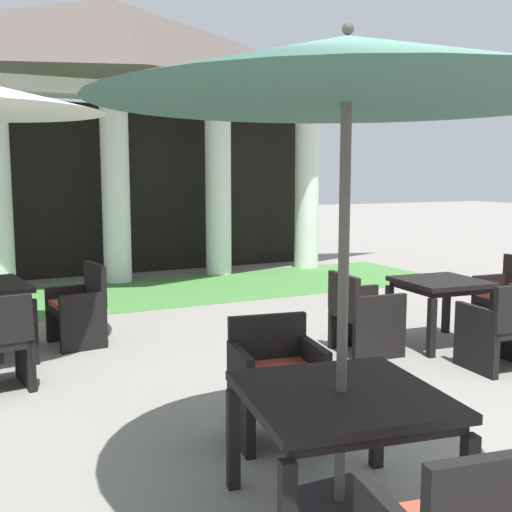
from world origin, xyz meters
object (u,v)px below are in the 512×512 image
patio_table_near_foreground (441,289)px  patio_chair_mid_right_north (276,381)px  patio_chair_near_foreground_south (503,329)px  patio_chair_mid_left_east (79,308)px  patio_chair_near_foreground_east (510,300)px  patio_chair_near_foreground_west (363,315)px  patio_umbrella_mid_right (347,75)px  patio_table_mid_right (341,407)px

patio_table_near_foreground → patio_chair_mid_right_north: patio_chair_mid_right_north is taller
patio_chair_near_foreground_south → patio_chair_mid_left_east: bearing=147.4°
patio_table_near_foreground → patio_chair_near_foreground_east: size_ratio=1.02×
patio_chair_near_foreground_east → patio_chair_near_foreground_west: (-1.88, 0.18, -0.02)m
patio_chair_mid_right_north → patio_chair_mid_left_east: bearing=-66.8°
patio_chair_mid_left_east → patio_umbrella_mid_right: 4.58m
patio_umbrella_mid_right → patio_chair_mid_right_north: bearing=80.6°
patio_chair_near_foreground_east → patio_umbrella_mid_right: 4.86m
patio_table_near_foreground → patio_chair_near_foreground_south: bearing=-95.6°
patio_chair_near_foreground_west → patio_table_mid_right: bearing=-32.6°
patio_chair_near_foreground_south → patio_chair_mid_right_north: patio_chair_near_foreground_south is taller
patio_chair_near_foreground_west → patio_table_near_foreground: bearing=90.0°
patio_chair_mid_right_north → patio_umbrella_mid_right: bearing=90.0°
patio_table_near_foreground → patio_chair_mid_right_north: 3.05m
patio_table_near_foreground → patio_chair_mid_right_north: bearing=-153.5°
patio_chair_mid_left_east → patio_table_mid_right: 4.16m
patio_umbrella_mid_right → patio_chair_mid_right_north: 2.17m
patio_chair_mid_left_east → patio_table_mid_right: patio_chair_mid_left_east is taller
patio_chair_near_foreground_east → patio_table_mid_right: bearing=126.6°
patio_chair_mid_left_east → patio_umbrella_mid_right: bearing=-178.4°
patio_chair_mid_right_north → patio_chair_near_foreground_south: bearing=-161.6°
patio_chair_near_foreground_west → patio_chair_near_foreground_south: bearing=44.9°
patio_chair_near_foreground_east → patio_chair_mid_left_east: 4.78m
patio_umbrella_mid_right → patio_chair_mid_right_north: size_ratio=3.06×
patio_table_mid_right → patio_chair_near_foreground_east: bearing=31.0°
patio_chair_near_foreground_west → patio_chair_mid_right_north: size_ratio=1.00×
patio_chair_near_foreground_south → patio_umbrella_mid_right: patio_umbrella_mid_right is taller
patio_chair_mid_left_east → patio_umbrella_mid_right: (0.58, -4.12, 1.91)m
patio_table_near_foreground → patio_table_mid_right: bearing=-140.4°
patio_table_near_foreground → patio_table_mid_right: 3.76m
patio_chair_near_foreground_west → patio_chair_mid_right_north: 2.30m
patio_chair_near_foreground_west → patio_chair_near_foreground_south: patio_chair_near_foreground_south is taller
patio_table_near_foreground → patio_table_mid_right: size_ratio=0.80×
patio_table_near_foreground → patio_chair_mid_right_north: size_ratio=1.10×
patio_table_mid_right → patio_umbrella_mid_right: bearing=0.0°
patio_table_mid_right → patio_chair_near_foreground_south: bearing=27.4°
patio_chair_mid_left_east → patio_umbrella_mid_right: size_ratio=0.34×
patio_chair_near_foreground_east → patio_umbrella_mid_right: patio_umbrella_mid_right is taller
patio_table_near_foreground → patio_chair_near_foreground_west: patio_chair_near_foreground_west is taller
patio_table_near_foreground → patio_umbrella_mid_right: bearing=-140.4°
patio_table_mid_right → patio_chair_mid_right_north: patio_chair_mid_right_north is taller
patio_chair_near_foreground_east → patio_chair_near_foreground_west: size_ratio=1.08×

